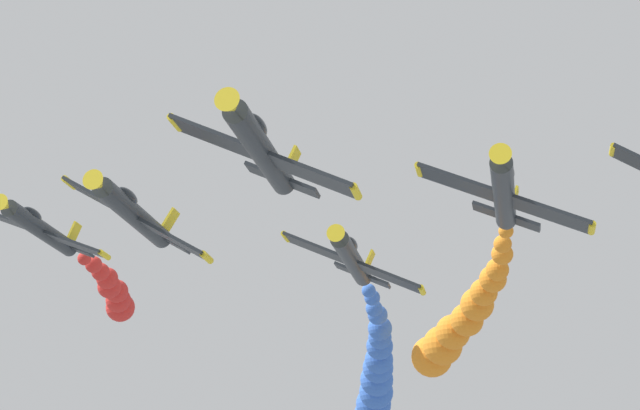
% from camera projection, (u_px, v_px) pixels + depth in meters
% --- Properties ---
extents(airplane_lead, '(8.81, 10.35, 4.37)m').
position_uv_depth(airplane_lead, '(261.00, 149.00, 46.96)').
color(airplane_lead, '#23282D').
extents(airplane_left_inner, '(8.91, 10.35, 4.14)m').
position_uv_depth(airplane_left_inner, '(504.00, 192.00, 53.44)').
color(airplane_left_inner, '#23282D').
extents(smoke_trail_left_inner, '(8.00, 21.30, 5.43)m').
position_uv_depth(smoke_trail_left_inner, '(455.00, 329.00, 73.89)').
color(smoke_trail_left_inner, orange).
extents(airplane_right_inner, '(8.43, 10.35, 5.14)m').
position_uv_depth(airplane_right_inner, '(134.00, 214.00, 56.20)').
color(airplane_right_inner, '#23282D').
extents(airplane_left_outer, '(8.85, 10.35, 4.29)m').
position_uv_depth(airplane_left_outer, '(352.00, 258.00, 64.56)').
color(airplane_left_outer, '#23282D').
extents(smoke_trail_left_outer, '(6.84, 32.55, 7.73)m').
position_uv_depth(smoke_trail_left_outer, '(374.00, 393.00, 92.42)').
color(smoke_trail_left_outer, blue).
extents(airplane_trailing, '(9.02, 10.35, 3.86)m').
position_uv_depth(airplane_trailing, '(40.00, 228.00, 68.15)').
color(airplane_trailing, '#23282D').
extents(smoke_trail_trailing, '(4.07, 14.80, 2.51)m').
position_uv_depth(smoke_trail_trailing, '(114.00, 294.00, 83.68)').
color(smoke_trail_trailing, red).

